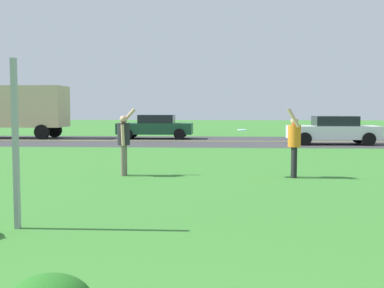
{
  "coord_description": "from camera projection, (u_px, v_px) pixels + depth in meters",
  "views": [
    {
      "loc": [
        0.5,
        -1.33,
        1.86
      ],
      "look_at": [
        -0.27,
        11.27,
        0.91
      ],
      "focal_mm": 44.83,
      "sensor_mm": 36.0,
      "label": 1
    }
  ],
  "objects": [
    {
      "name": "ground_plane",
      "position": [
        204.0,
        171.0,
        14.17
      ],
      "size": [
        120.0,
        120.0,
        0.0
      ],
      "primitive_type": "plane",
      "color": "#387A2D"
    },
    {
      "name": "highway_strip",
      "position": [
        212.0,
        141.0,
        26.85
      ],
      "size": [
        120.0,
        8.86,
        0.01
      ],
      "primitive_type": "cube",
      "color": "#38383A",
      "rests_on": "ground"
    },
    {
      "name": "highway_center_stripe",
      "position": [
        212.0,
        141.0,
        26.85
      ],
      "size": [
        120.0,
        0.16,
        0.0
      ],
      "primitive_type": "cube",
      "color": "yellow",
      "rests_on": "ground"
    },
    {
      "name": "sign_post_near_path",
      "position": [
        16.0,
        144.0,
        7.3
      ],
      "size": [
        0.07,
        0.1,
        2.61
      ],
      "color": "#93969B",
      "rests_on": "ground"
    },
    {
      "name": "person_thrower_dark_shirt",
      "position": [
        124.0,
        139.0,
        13.14
      ],
      "size": [
        0.47,
        0.49,
        1.85
      ],
      "color": "#232328",
      "rests_on": "ground"
    },
    {
      "name": "person_catcher_orange_shirt",
      "position": [
        294.0,
        141.0,
        12.74
      ],
      "size": [
        0.41,
        0.49,
        1.86
      ],
      "color": "orange",
      "rests_on": "ground"
    },
    {
      "name": "frisbee_pale_blue",
      "position": [
        242.0,
        130.0,
        12.87
      ],
      "size": [
        0.25,
        0.25,
        0.04
      ],
      "color": "#ADD6E5"
    },
    {
      "name": "car_white_center_left",
      "position": [
        333.0,
        130.0,
        24.43
      ],
      "size": [
        4.5,
        2.0,
        1.45
      ],
      "color": "silver",
      "rests_on": "ground"
    },
    {
      "name": "car_dark_green_center_right",
      "position": [
        156.0,
        127.0,
        28.99
      ],
      "size": [
        4.5,
        2.0,
        1.45
      ],
      "color": "#194C2D",
      "rests_on": "ground"
    },
    {
      "name": "box_truck_silver",
      "position": [
        13.0,
        109.0,
        29.45
      ],
      "size": [
        6.7,
        2.46,
        3.2
      ],
      "color": "#B7BABF",
      "rests_on": "ground"
    }
  ]
}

